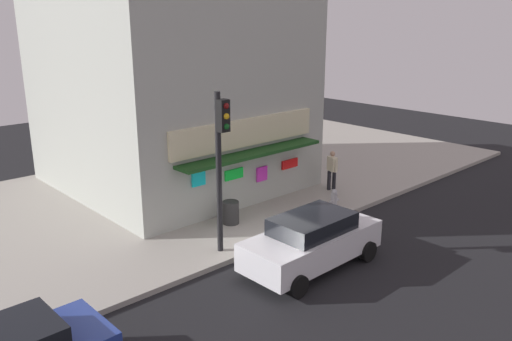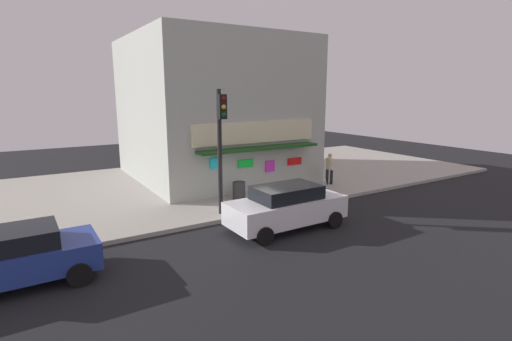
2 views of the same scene
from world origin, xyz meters
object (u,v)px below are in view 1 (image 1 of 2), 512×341
Objects in this scene: traffic_light at (221,152)px; parked_car_white at (312,241)px; fire_hydrant at (334,200)px; trash_can at (231,212)px; pedestrian at (332,168)px.

parked_car_white is (1.51, -2.39, -2.54)m from traffic_light.
fire_hydrant is 1.00× the size of trash_can.
pedestrian is at bearing 12.40° from traffic_light.
trash_can is (-3.79, 1.62, 0.02)m from fire_hydrant.
traffic_light is 6.16× the size of fire_hydrant.
pedestrian reaches higher than parked_car_white.
parked_car_white reaches higher than fire_hydrant.
traffic_light is 7.85m from pedestrian.
traffic_light is 2.98× the size of pedestrian.
fire_hydrant is (5.49, -0.01, -2.84)m from traffic_light.
traffic_light is at bearing 122.24° from parked_car_white.
parked_car_white is (-5.82, -4.00, -0.24)m from pedestrian.
parked_car_white is at bearing -145.47° from pedestrian.
traffic_light is 6.13× the size of trash_can.
parked_car_white is at bearing -92.76° from trash_can.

